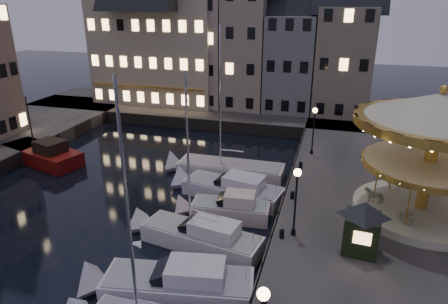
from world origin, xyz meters
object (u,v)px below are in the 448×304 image
(bollard_c, at_px, (292,194))
(motorboat_b, at_px, (171,284))
(motorboat_d, at_px, (224,209))
(motorboat_f, at_px, (224,169))
(bollard_a, at_px, (264,298))
(streetlamp_c, at_px, (314,124))
(bollard_d, at_px, (301,164))
(red_fishing_boat, at_px, (43,155))
(ticket_kiosk, at_px, (363,218))
(carousel, at_px, (436,133))
(streetlamp_b, at_px, (296,193))
(motorboat_c, at_px, (196,235))
(bollard_b, at_px, (282,233))
(motorboat_e, at_px, (228,189))

(bollard_c, distance_m, motorboat_b, 10.96)
(motorboat_d, relative_size, motorboat_f, 0.48)
(bollard_a, bearing_deg, streetlamp_c, 88.24)
(bollard_d, height_order, red_fishing_boat, red_fishing_boat)
(bollard_a, distance_m, ticket_kiosk, 7.07)
(motorboat_d, xyz_separation_m, ticket_kiosk, (8.63, -3.51, 2.67))
(carousel, bearing_deg, motorboat_f, 160.47)
(streetlamp_b, height_order, motorboat_c, motorboat_c)
(bollard_d, distance_m, motorboat_c, 11.98)
(bollard_a, xyz_separation_m, bollard_c, (0.00, 10.50, 0.00))
(bollard_c, distance_m, motorboat_f, 8.34)
(motorboat_b, bearing_deg, bollard_d, 72.21)
(motorboat_b, xyz_separation_m, ticket_kiosk, (9.12, 4.67, 2.66))
(bollard_a, height_order, motorboat_d, motorboat_d)
(bollard_d, bearing_deg, bollard_b, -90.00)
(streetlamp_c, relative_size, motorboat_d, 0.65)
(bollard_a, bearing_deg, ticket_kiosk, 52.01)
(bollard_c, height_order, red_fishing_boat, red_fishing_boat)
(bollard_b, xyz_separation_m, motorboat_d, (-4.40, 3.41, -0.97))
(streetlamp_c, bearing_deg, bollard_a, -91.76)
(ticket_kiosk, bearing_deg, streetlamp_c, 104.42)
(bollard_a, distance_m, carousel, 14.31)
(bollard_c, bearing_deg, motorboat_c, -134.49)
(bollard_a, distance_m, red_fishing_boat, 27.09)
(bollard_b, bearing_deg, bollard_d, 90.00)
(motorboat_b, bearing_deg, ticket_kiosk, 27.09)
(red_fishing_boat, bearing_deg, streetlamp_b, -18.47)
(bollard_a, bearing_deg, bollard_c, 90.00)
(motorboat_e, bearing_deg, bollard_a, -67.42)
(streetlamp_b, xyz_separation_m, bollard_b, (-0.60, -0.50, -2.41))
(carousel, bearing_deg, streetlamp_c, 130.11)
(bollard_d, distance_m, motorboat_e, 6.47)
(red_fishing_boat, bearing_deg, motorboat_f, 6.12)
(motorboat_e, xyz_separation_m, red_fishing_boat, (-18.22, 1.97, 0.07))
(streetlamp_c, xyz_separation_m, bollard_d, (-0.60, -3.50, -2.41))
(bollard_b, distance_m, motorboat_e, 8.24)
(streetlamp_c, distance_m, motorboat_c, 15.75)
(red_fishing_boat, bearing_deg, ticket_kiosk, -17.30)
(motorboat_c, relative_size, motorboat_d, 1.77)
(bollard_c, relative_size, red_fishing_boat, 0.06)
(motorboat_c, bearing_deg, ticket_kiosk, 1.06)
(streetlamp_b, xyz_separation_m, motorboat_e, (-5.59, 5.99, -3.37))
(bollard_d, height_order, motorboat_d, motorboat_d)
(streetlamp_c, bearing_deg, bollard_c, -93.81)
(bollard_c, relative_size, bollard_d, 1.00)
(motorboat_c, bearing_deg, motorboat_b, -86.46)
(motorboat_c, xyz_separation_m, motorboat_d, (0.77, 3.68, -0.04))
(streetlamp_b, bearing_deg, motorboat_b, -136.27)
(bollard_b, bearing_deg, carousel, 32.36)
(motorboat_e, xyz_separation_m, ticket_kiosk, (9.21, -6.58, 2.66))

